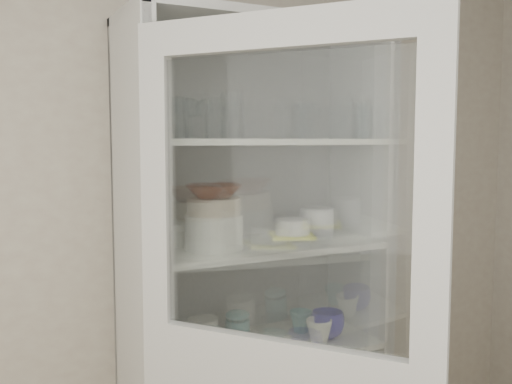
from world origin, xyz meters
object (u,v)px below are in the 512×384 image
mug_white (319,331)px  pantry_cabinet (249,319)px  white_ramekin (292,227)px  grey_bowl_stack (316,222)px  goblet_0 (191,117)px  white_canister (203,336)px  teal_jar (238,329)px  glass_platter (292,239)px  terracotta_bowl (214,191)px  goblet_2 (303,119)px  plate_stack_back (172,232)px  mug_blue (328,324)px  mug_teal (301,321)px  goblet_1 (205,117)px  yellow_trivet (292,236)px  cream_bowl (214,206)px  plate_stack_front (214,232)px  measuring_cups (238,347)px  goblet_3 (312,120)px

mug_white → pantry_cabinet: bearing=144.3°
white_ramekin → grey_bowl_stack: grey_bowl_stack is taller
goblet_0 → white_canister: bearing=-90.9°
teal_jar → glass_platter: bearing=-20.1°
terracotta_bowl → grey_bowl_stack: terracotta_bowl is taller
pantry_cabinet → goblet_2: bearing=0.7°
plate_stack_back → white_ramekin: white_ramekin is taller
plate_stack_back → mug_blue: 0.73m
glass_platter → mug_teal: glass_platter is taller
teal_jar → goblet_1: bearing=136.4°
mug_white → white_canister: bearing=168.6°
yellow_trivet → pantry_cabinet: bearing=143.4°
grey_bowl_stack → mug_white: (-0.07, -0.13, -0.41)m
cream_bowl → white_canister: cream_bowl is taller
goblet_1 → plate_stack_front: 0.45m
mug_white → white_canister: white_canister is taller
goblet_2 → grey_bowl_stack: size_ratio=1.16×
terracotta_bowl → goblet_1: bearing=77.8°
plate_stack_back → goblet_0: bearing=-29.3°
goblet_0 → mug_teal: 0.95m
plate_stack_front → measuring_cups: (0.09, -0.02, -0.44)m
white_ramekin → mug_teal: (0.09, 0.08, -0.41)m
measuring_cups → pantry_cabinet: bearing=48.3°
white_ramekin → white_canister: size_ratio=0.99×
goblet_0 → white_ramekin: bearing=-21.9°
pantry_cabinet → plate_stack_front: size_ratio=9.86×
cream_bowl → mug_blue: bearing=-3.7°
plate_stack_front → cream_bowl: 0.09m
plate_stack_back → grey_bowl_stack: size_ratio=1.55×
goblet_0 → goblet_2: size_ratio=1.02×
pantry_cabinet → teal_jar: 0.07m
grey_bowl_stack → mug_white: grey_bowl_stack is taller
goblet_2 → goblet_3: (0.08, 0.06, -0.00)m
yellow_trivet → measuring_cups: bearing=-177.3°
pantry_cabinet → glass_platter: (0.14, -0.10, 0.33)m
plate_stack_front → white_ramekin: (0.33, -0.00, -0.00)m
pantry_cabinet → goblet_3: (0.33, 0.06, 0.80)m
grey_bowl_stack → teal_jar: grey_bowl_stack is taller
cream_bowl → glass_platter: cream_bowl is taller
goblet_3 → terracotta_bowl: (-0.52, -0.16, -0.27)m
mug_white → yellow_trivet: bearing=142.1°
plate_stack_front → mug_white: size_ratio=2.06×
measuring_cups → white_canister: 0.14m
cream_bowl → mug_teal: 0.67m
goblet_3 → white_canister: size_ratio=1.19×
yellow_trivet → mug_teal: 0.40m
plate_stack_front → plate_stack_back: size_ratio=0.99×
pantry_cabinet → goblet_1: (-0.16, 0.06, 0.80)m
pantry_cabinet → goblet_3: bearing=10.6°
terracotta_bowl → teal_jar: 0.57m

